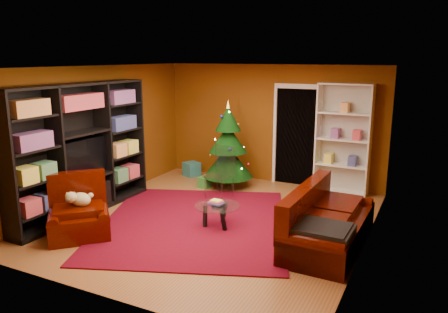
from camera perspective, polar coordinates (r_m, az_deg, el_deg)
The scene contains 18 objects.
floor at distance 7.64m, azimuth -1.35°, elevation -8.49°, with size 5.00×5.50×0.05m, color brown.
ceiling at distance 7.11m, azimuth -1.46°, elevation 11.80°, with size 5.00×5.50×0.05m, color silver.
wall_back at distance 9.76m, azimuth 6.22°, elevation 4.25°, with size 5.00×0.05×2.60m, color brown.
wall_left at distance 8.71m, azimuth -16.29°, elevation 2.74°, with size 0.05×5.50×2.60m, color brown.
wall_right at distance 6.51m, azimuth 18.69°, elevation -0.79°, with size 0.05×5.50×2.60m, color brown.
doorway at distance 9.57m, azimuth 9.47°, elevation 2.45°, with size 1.06×0.60×2.16m, color black, non-canonical shape.
rug at distance 7.52m, azimuth -3.98°, elevation -8.59°, with size 3.04×3.55×0.02m, color #610618.
media_unit at distance 8.07m, azimuth -18.23°, elevation 0.82°, with size 0.46×3.03×2.32m, color black, non-canonical shape.
christmas_tree at distance 9.28m, azimuth 0.54°, elevation 1.47°, with size 1.06×1.06×1.89m, color black, non-canonical shape.
gift_box_teal at distance 10.35m, azimuth -4.25°, elevation -1.64°, with size 0.32×0.32×0.32m, color #267479.
gift_box_green at distance 9.43m, azimuth -2.54°, elevation -3.37°, with size 0.23×0.23×0.23m, color #287A2B.
gift_box_red at distance 9.89m, azimuth -0.97°, elevation -2.69°, with size 0.20×0.20×0.20m, color #A0280E.
white_bookshelf at distance 9.17m, azimuth 15.29°, elevation 2.17°, with size 1.07×0.39×2.31m, color white, non-canonical shape.
armchair at distance 7.25m, azimuth -18.47°, elevation -6.92°, with size 0.99×0.99×0.77m, color #320700, non-canonical shape.
dog at distance 7.24m, azimuth -18.18°, elevation -5.36°, with size 0.40×0.30×0.25m, color beige, non-canonical shape.
sofa at distance 6.69m, azimuth 13.67°, elevation -7.71°, with size 2.09×0.94×0.90m, color #320700, non-canonical shape.
coffee_table at distance 7.27m, azimuth -0.86°, elevation -7.76°, with size 0.75×0.75×0.47m, color gray, non-canonical shape.
acrylic_chair at distance 8.60m, azimuth -0.62°, elevation -2.53°, with size 0.48×0.52×0.94m, color #66605B, non-canonical shape.
Camera 1 is at (3.32, -6.29, 2.78)m, focal length 35.00 mm.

